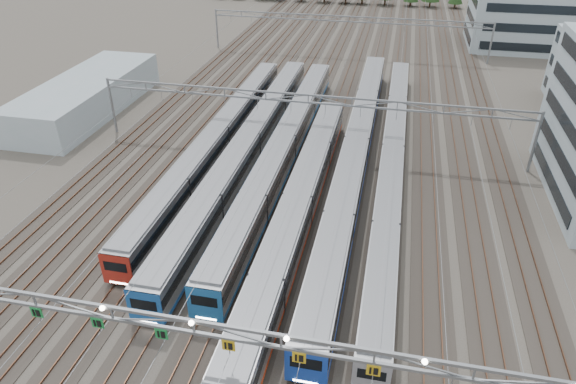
% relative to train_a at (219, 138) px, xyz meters
% --- Properties ---
extents(track_bed, '(54.00, 260.00, 5.42)m').
position_rel_train_a_xyz_m(track_bed, '(11.25, 63.33, -0.67)').
color(track_bed, '#2D2823').
rests_on(track_bed, ground).
extents(train_a, '(2.93, 54.89, 3.82)m').
position_rel_train_a_xyz_m(train_a, '(0.00, 0.00, 0.00)').
color(train_a, black).
rests_on(train_a, ground).
extents(train_b, '(3.01, 59.96, 3.92)m').
position_rel_train_a_xyz_m(train_b, '(4.50, -1.29, 0.05)').
color(train_b, black).
rests_on(train_b, ground).
extents(train_c, '(3.02, 58.14, 3.93)m').
position_rel_train_a_xyz_m(train_c, '(9.00, -0.82, 0.06)').
color(train_c, black).
rests_on(train_c, ground).
extents(train_d, '(3.09, 51.21, 4.03)m').
position_rel_train_a_xyz_m(train_d, '(13.50, -14.77, 0.11)').
color(train_d, black).
rests_on(train_d, ground).
extents(train_e, '(3.07, 68.66, 4.01)m').
position_rel_train_a_xyz_m(train_e, '(18.00, 0.10, 0.09)').
color(train_e, black).
rests_on(train_e, ground).
extents(train_f, '(2.70, 67.66, 3.51)m').
position_rel_train_a_xyz_m(train_f, '(22.50, -0.12, -0.16)').
color(train_f, black).
rests_on(train_f, ground).
extents(gantry_near, '(56.36, 0.61, 8.08)m').
position_rel_train_a_xyz_m(gantry_near, '(11.20, -36.79, 4.93)').
color(gantry_near, gray).
rests_on(gantry_near, ground).
extents(gantry_mid, '(56.36, 0.36, 8.00)m').
position_rel_train_a_xyz_m(gantry_mid, '(11.25, 3.33, 4.23)').
color(gantry_mid, gray).
rests_on(gantry_mid, ground).
extents(gantry_far, '(56.36, 0.36, 8.00)m').
position_rel_train_a_xyz_m(gantry_far, '(11.25, 48.33, 4.23)').
color(gantry_far, gray).
rests_on(gantry_far, ground).
extents(depot_bldg_north, '(22.00, 18.00, 15.00)m').
position_rel_train_a_xyz_m(depot_bldg_north, '(47.33, 63.19, 5.34)').
color(depot_bldg_north, '#94AAB0').
rests_on(depot_bldg_north, ground).
extents(west_shed, '(10.00, 30.00, 5.08)m').
position_rel_train_a_xyz_m(west_shed, '(-24.75, 9.61, 0.38)').
color(west_shed, '#94AAB0').
rests_on(west_shed, ground).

